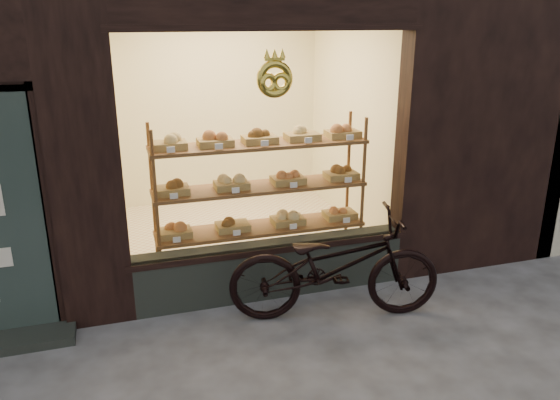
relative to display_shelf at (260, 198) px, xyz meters
name	(u,v)px	position (x,y,z in m)	size (l,w,h in m)	color
display_shelf	(260,198)	(0.00, 0.00, 0.00)	(2.20, 0.45, 1.70)	brown
bicycle	(335,266)	(0.42, -1.01, -0.37)	(0.68, 1.94, 1.02)	black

